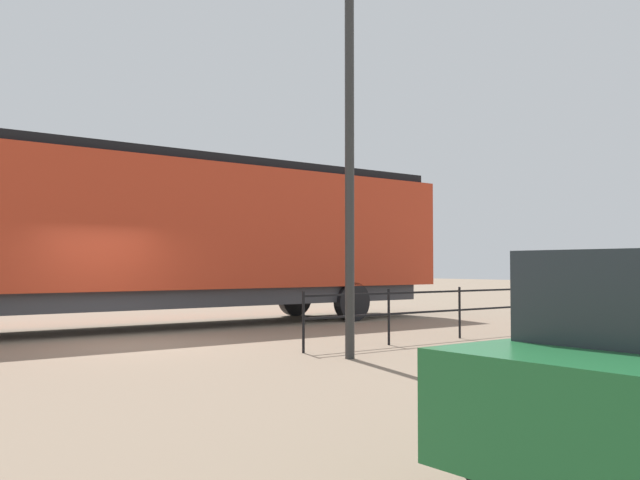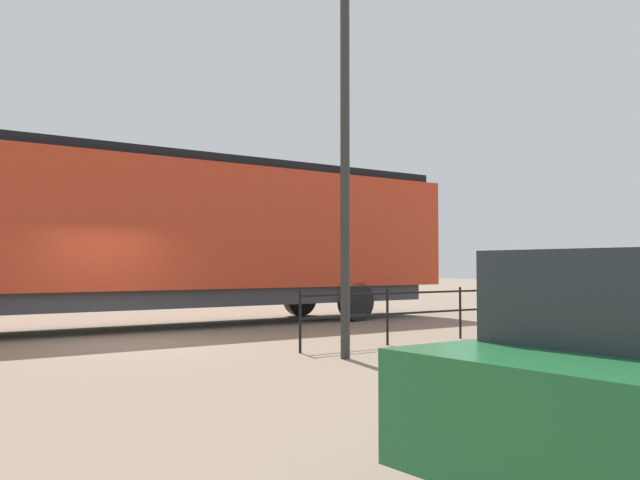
# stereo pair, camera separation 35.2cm
# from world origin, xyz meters

# --- Properties ---
(ground_plane) EXTENTS (120.00, 120.00, 0.00)m
(ground_plane) POSITION_xyz_m (0.00, 0.00, 0.00)
(ground_plane) COLOR #84705B
(locomotive) EXTENTS (3.11, 17.67, 4.38)m
(locomotive) POSITION_xyz_m (-3.21, 2.19, 2.44)
(locomotive) COLOR red
(locomotive) RESTS_ON ground_plane
(lamp_post) EXTENTS (0.57, 0.57, 7.22)m
(lamp_post) POSITION_xyz_m (4.25, 2.13, 5.20)
(lamp_post) COLOR #2D2D2D
(lamp_post) RESTS_ON ground_plane
(platform_fence) EXTENTS (0.05, 8.43, 1.11)m
(platform_fence) POSITION_xyz_m (3.16, 6.14, 0.73)
(platform_fence) COLOR black
(platform_fence) RESTS_ON ground_plane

